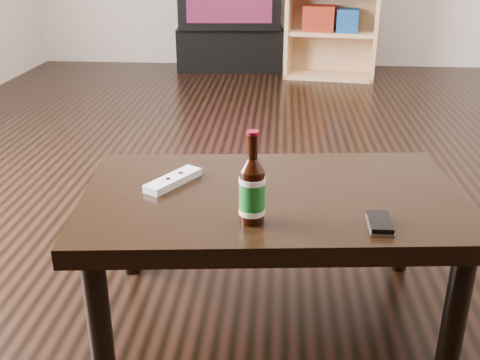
# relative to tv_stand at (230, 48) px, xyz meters

# --- Properties ---
(floor) EXTENTS (5.00, 6.00, 0.01)m
(floor) POSITION_rel_tv_stand_xyz_m (0.74, -2.81, -0.19)
(floor) COLOR black
(floor) RESTS_ON ground
(tv_stand) EXTENTS (0.94, 0.51, 0.36)m
(tv_stand) POSITION_rel_tv_stand_xyz_m (0.00, 0.00, 0.00)
(tv_stand) COLOR black
(tv_stand) RESTS_ON floor
(coffee_table) EXTENTS (1.12, 0.72, 0.40)m
(coffee_table) POSITION_rel_tv_stand_xyz_m (0.44, -3.56, 0.16)
(coffee_table) COLOR black
(coffee_table) RESTS_ON floor
(beer_bottle) EXTENTS (0.08, 0.08, 0.24)m
(beer_bottle) POSITION_rel_tv_stand_xyz_m (0.39, -3.75, 0.30)
(beer_bottle) COLOR black
(beer_bottle) RESTS_ON coffee_table
(phone) EXTENTS (0.06, 0.11, 0.02)m
(phone) POSITION_rel_tv_stand_xyz_m (0.71, -3.75, 0.23)
(phone) COLOR #A5A5A7
(phone) RESTS_ON coffee_table
(remote) EXTENTS (0.15, 0.20, 0.02)m
(remote) POSITION_rel_tv_stand_xyz_m (0.15, -3.52, 0.23)
(remote) COLOR silver
(remote) RESTS_ON coffee_table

